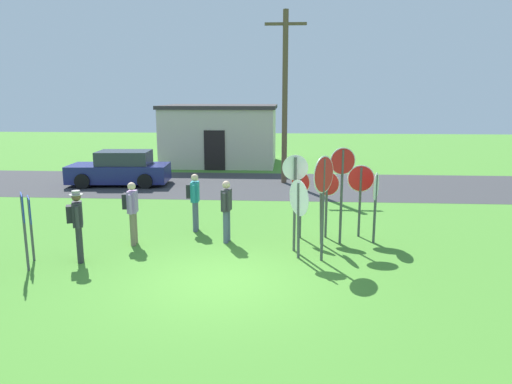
# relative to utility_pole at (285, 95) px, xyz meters

# --- Properties ---
(ground_plane) EXTENTS (80.00, 80.00, 0.00)m
(ground_plane) POSITION_rel_utility_pole_xyz_m (-1.26, -11.84, -3.93)
(ground_plane) COLOR #47842D
(street_asphalt) EXTENTS (60.00, 6.40, 0.01)m
(street_asphalt) POSITION_rel_utility_pole_xyz_m (-1.26, -0.68, -3.92)
(street_asphalt) COLOR #38383A
(street_asphalt) RESTS_ON ground
(building_background) EXTENTS (6.34, 4.99, 3.36)m
(building_background) POSITION_rel_utility_pole_xyz_m (-3.69, 5.82, -2.24)
(building_background) COLOR beige
(building_background) RESTS_ON ground
(utility_pole) EXTENTS (1.80, 0.24, 7.50)m
(utility_pole) POSITION_rel_utility_pole_xyz_m (0.00, 0.00, 0.00)
(utility_pole) COLOR brown
(utility_pole) RESTS_ON ground
(parked_car_on_street) EXTENTS (4.42, 2.25, 1.51)m
(parked_car_on_street) POSITION_rel_utility_pole_xyz_m (-7.22, -1.00, -3.24)
(parked_car_on_street) COLOR navy
(parked_car_on_street) RESTS_ON ground
(stop_sign_tallest) EXTENTS (0.27, 0.70, 1.92)m
(stop_sign_tallest) POSITION_rel_utility_pole_xyz_m (2.52, -8.84, -2.62)
(stop_sign_tallest) COLOR #474C4C
(stop_sign_tallest) RESTS_ON ground
(stop_sign_low_front) EXTENTS (0.69, 0.26, 2.60)m
(stop_sign_low_front) POSITION_rel_utility_pole_xyz_m (1.60, -8.99, -2.16)
(stop_sign_low_front) COLOR #474C4C
(stop_sign_low_front) RESTS_ON ground
(stop_sign_far_back) EXTENTS (0.51, 0.74, 2.55)m
(stop_sign_far_back) POSITION_rel_utility_pole_xyz_m (1.02, -10.38, -2.15)
(stop_sign_far_back) COLOR #474C4C
(stop_sign_far_back) RESTS_ON ground
(stop_sign_rear_right) EXTENTS (0.75, 0.07, 2.04)m
(stop_sign_rear_right) POSITION_rel_utility_pole_xyz_m (2.20, -8.29, -2.54)
(stop_sign_rear_right) COLOR #474C4C
(stop_sign_rear_right) RESTS_ON ground
(stop_sign_rear_left) EXTENTS (0.69, 0.15, 1.89)m
(stop_sign_rear_left) POSITION_rel_utility_pole_xyz_m (1.26, -8.44, -2.65)
(stop_sign_rear_left) COLOR #474C4C
(stop_sign_rear_left) RESTS_ON ground
(stop_sign_leaning_left) EXTENTS (0.64, 0.18, 2.49)m
(stop_sign_leaning_left) POSITION_rel_utility_pole_xyz_m (0.36, -9.73, -2.27)
(stop_sign_leaning_left) COLOR #474C4C
(stop_sign_leaning_left) RESTS_ON ground
(stop_sign_center_cluster) EXTENTS (0.14, 0.78, 2.15)m
(stop_sign_center_cluster) POSITION_rel_utility_pole_xyz_m (1.07, -9.08, -2.46)
(stop_sign_center_cluster) COLOR #474C4C
(stop_sign_center_cluster) RESTS_ON ground
(stop_sign_leaning_right) EXTENTS (0.51, 0.43, 1.92)m
(stop_sign_leaning_right) POSITION_rel_utility_pole_xyz_m (0.54, -8.51, -2.64)
(stop_sign_leaning_right) COLOR #474C4C
(stop_sign_leaning_right) RESTS_ON ground
(stop_sign_nearest) EXTENTS (0.46, 0.78, 1.95)m
(stop_sign_nearest) POSITION_rel_utility_pole_xyz_m (0.45, -10.24, -2.60)
(stop_sign_nearest) COLOR #474C4C
(stop_sign_nearest) RESTS_ON ground
(person_in_blue) EXTENTS (0.36, 0.57, 1.69)m
(person_in_blue) POSITION_rel_utility_pole_xyz_m (-2.53, -8.01, -2.94)
(person_in_blue) COLOR #4C5670
(person_in_blue) RESTS_ON ground
(person_holding_notes) EXTENTS (0.37, 0.57, 1.69)m
(person_holding_notes) POSITION_rel_utility_pole_xyz_m (-3.93, -9.44, -2.94)
(person_holding_notes) COLOR #7A6B56
(person_holding_notes) RESTS_ON ground
(person_near_signs) EXTENTS (0.44, 0.54, 1.74)m
(person_near_signs) POSITION_rel_utility_pole_xyz_m (-4.79, -10.84, -2.92)
(person_near_signs) COLOR #2D2D33
(person_near_signs) RESTS_ON ground
(person_in_teal) EXTENTS (0.26, 0.57, 1.69)m
(person_in_teal) POSITION_rel_utility_pole_xyz_m (-1.46, -9.04, -2.98)
(person_in_teal) COLOR #4C5670
(person_in_teal) RESTS_ON ground
(info_panel_leftmost) EXTENTS (0.34, 0.52, 1.57)m
(info_panel_leftmost) POSITION_rel_utility_pole_xyz_m (-5.93, -10.85, -2.85)
(info_panel_leftmost) COLOR #4C4C51
(info_panel_leftmost) RESTS_ON ground
(info_panel_middle) EXTENTS (0.34, 0.52, 1.78)m
(info_panel_middle) POSITION_rel_utility_pole_xyz_m (-5.71, -11.51, -2.70)
(info_panel_middle) COLOR #4C4C51
(info_panel_middle) RESTS_ON ground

